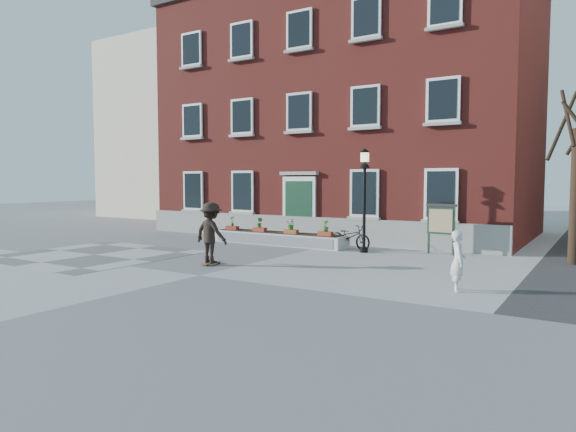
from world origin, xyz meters
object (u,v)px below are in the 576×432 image
Objects in this scene: bystander at (458,261)px; notice_board at (441,220)px; lamp_post at (364,186)px; bicycle at (350,237)px; skateboarder at (211,233)px.

bystander is 6.48m from notice_board.
lamp_post reaches higher than bystander.
bystander is at bearing -124.80° from bicycle.
skateboarder is at bearing -119.65° from lamp_post.
lamp_post is 1.94× the size of skateboarder.
lamp_post is 6.27m from skateboarder.
lamp_post reaches higher than skateboarder.
lamp_post is 2.10× the size of notice_board.
bicycle is at bearing 69.85° from skateboarder.
bystander is at bearing 1.65° from skateboarder.
skateboarder is (-7.76, -0.22, 0.29)m from bystander.
bystander is at bearing -46.91° from lamp_post.
bicycle is at bearing 146.07° from lamp_post.
bystander is 0.38× the size of lamp_post.
lamp_post is at bearing -113.49° from bicycle.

